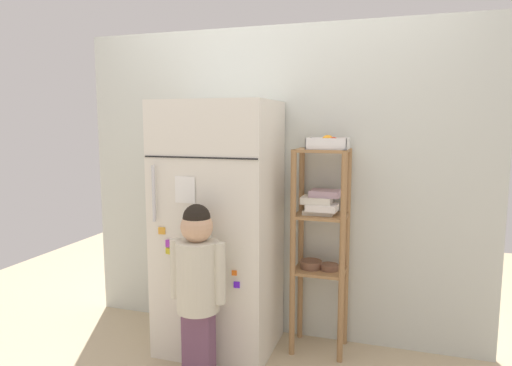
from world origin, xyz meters
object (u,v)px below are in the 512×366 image
Objects in this scene: refrigerator at (219,227)px; fruit_bin at (330,144)px; pantry_shelf_unit at (320,230)px; child_standing at (198,275)px.

fruit_bin is at bearing 11.91° from refrigerator.
fruit_bin is at bearing -5.68° from pantry_shelf_unit.
pantry_shelf_unit is at bearing 13.17° from refrigerator.
child_standing is at bearing -84.50° from refrigerator.
refrigerator is 0.46m from child_standing.
child_standing is at bearing -136.11° from pantry_shelf_unit.
refrigerator is at bearing -168.09° from fruit_bin.
child_standing is 0.84m from pantry_shelf_unit.
pantry_shelf_unit is at bearing 174.32° from fruit_bin.
pantry_shelf_unit is (0.59, 0.57, 0.17)m from child_standing.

